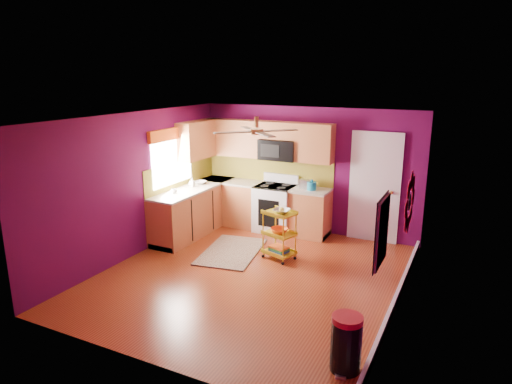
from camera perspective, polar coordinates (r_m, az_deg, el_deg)
The scene contains 18 objects.
ground at distance 7.37m, azimuth -0.63°, elevation -10.47°, with size 5.00×5.00×0.00m, color maroon.
room_envelope at distance 6.83m, azimuth -0.46°, elevation 1.98°, with size 4.54×5.04×2.52m.
lower_cabinets at distance 9.31m, azimuth -2.96°, elevation -2.19°, with size 2.81×2.31×0.94m.
electric_range at distance 9.26m, azimuth 2.42°, elevation -1.96°, with size 0.76×0.66×1.13m.
upper_cabinetry at distance 9.27m, azimuth -1.43°, elevation 6.40°, with size 2.80×2.30×1.26m.
left_window at distance 8.86m, azimuth -10.47°, elevation 5.37°, with size 0.08×1.35×1.08m.
panel_door at distance 8.83m, azimuth 14.60°, elevation 0.39°, with size 0.95×0.11×2.15m.
right_wall_art at distance 5.91m, azimuth 17.42°, elevation -2.63°, with size 0.04×2.74×1.04m.
ceiling_fan at distance 6.90m, azimuth 0.08°, elevation 7.67°, with size 1.01×1.01×0.26m.
shag_rug at distance 8.30m, azimuth -3.07°, elevation -7.42°, with size 0.93×1.51×0.02m, color black.
rolling_cart at distance 7.85m, azimuth 2.97°, elevation -5.06°, with size 0.61×0.52×0.94m.
trash_can at distance 5.25m, azimuth 11.21°, elevation -18.06°, with size 0.42×0.42×0.64m.
teal_kettle at distance 8.85m, azimuth 6.99°, elevation 0.78°, with size 0.18×0.18×0.21m.
toaster at distance 8.94m, azimuth 6.20°, elevation 0.99°, with size 0.22×0.15×0.18m, color beige.
soap_bottle_a at distance 9.12m, azimuth -7.97°, elevation 1.20°, with size 0.08×0.08×0.18m, color #EA3F72.
soap_bottle_b at distance 9.14m, azimuth -8.07°, elevation 1.16°, with size 0.12×0.12×0.16m, color white.
counter_dish at distance 9.35m, azimuth -6.96°, elevation 1.19°, with size 0.23×0.23×0.06m, color white.
counter_cup at distance 8.68m, azimuth -10.21°, elevation 0.11°, with size 0.11×0.11×0.09m, color white.
Camera 1 is at (3.03, -5.94, 3.13)m, focal length 32.00 mm.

